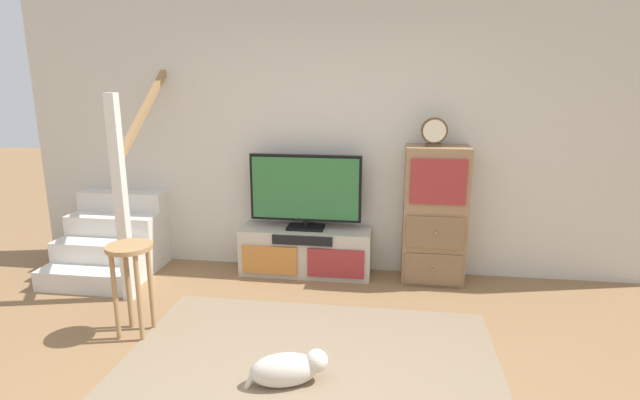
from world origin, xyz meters
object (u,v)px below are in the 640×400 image
Objects in this scene: media_console at (305,252)px; dog at (289,369)px; television at (305,190)px; desk_clock at (434,132)px; side_cabinet at (435,216)px; bar_stool_near at (131,269)px.

dog is at bearing -83.55° from media_console.
desk_clock is (1.19, -0.03, 0.58)m from television.
side_cabinet is 0.79m from desk_clock.
media_console is at bearing -90.00° from television.
dog is at bearing -117.82° from desk_clock.
bar_stool_near is at bearing -128.29° from media_console.
desk_clock reaches higher than television.
television is 1.32m from desk_clock.
side_cabinet reaches higher than media_console.
media_console is 0.62m from television.
television is 2.03m from dog.
dog is (1.29, -0.49, -0.42)m from bar_stool_near.
media_console is 1.30m from side_cabinet.
desk_clock is at bearing 31.04° from bar_stool_near.
desk_clock is (1.19, -0.00, 1.21)m from media_console.
television is (0.00, 0.02, 0.62)m from media_console.
media_console reaches higher than dog.
bar_stool_near is at bearing -148.96° from desk_clock.
television reaches higher than dog.
side_cabinet is at bearing 0.47° from media_console.
side_cabinet is at bearing 61.26° from dog.
media_console is at bearing 179.77° from desk_clock.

